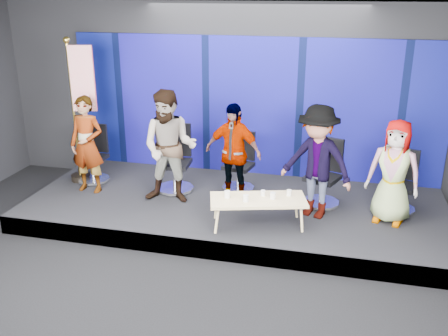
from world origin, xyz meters
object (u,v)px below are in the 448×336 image
(chair_b, at_px, (176,169))
(panelist_b, at_px, (170,147))
(panelist_e, at_px, (394,172))
(mug_b, at_px, (246,198))
(mug_d, at_px, (273,196))
(flag_stand, at_px, (81,108))
(mug_a, at_px, (227,194))
(mug_c, at_px, (263,193))
(chair_c, at_px, (240,171))
(coffee_table, at_px, (258,201))
(panelist_a, at_px, (87,145))
(panelist_c, at_px, (233,153))
(mug_e, at_px, (289,193))
(panelist_d, at_px, (317,162))
(chair_e, at_px, (400,191))
(chair_d, at_px, (323,183))
(chair_a, at_px, (94,163))

(chair_b, relative_size, panelist_b, 0.62)
(panelist_e, relative_size, mug_b, 16.01)
(mug_d, distance_m, flag_stand, 3.90)
(mug_a, xyz_separation_m, mug_c, (0.51, 0.20, -0.01))
(chair_c, height_order, coffee_table, chair_c)
(panelist_a, bearing_deg, flag_stand, 127.87)
(coffee_table, bearing_deg, flag_stand, 162.46)
(panelist_c, relative_size, flag_stand, 0.64)
(mug_c, distance_m, mug_e, 0.40)
(panelist_a, height_order, mug_b, panelist_a)
(mug_d, bearing_deg, mug_a, -169.93)
(panelist_a, distance_m, mug_e, 3.62)
(panelist_d, height_order, mug_e, panelist_d)
(panelist_e, distance_m, mug_e, 1.60)
(mug_e, distance_m, flag_stand, 4.07)
(mug_b, distance_m, mug_c, 0.35)
(panelist_a, xyz_separation_m, chair_b, (1.46, 0.41, -0.47))
(panelist_b, relative_size, panelist_c, 1.13)
(panelist_b, relative_size, mug_b, 18.88)
(panelist_c, bearing_deg, mug_b, -56.25)
(chair_c, relative_size, chair_e, 1.04)
(coffee_table, bearing_deg, chair_b, 147.42)
(coffee_table, relative_size, mug_c, 18.36)
(mug_e, bearing_deg, panelist_e, 15.12)
(chair_c, distance_m, coffee_table, 1.49)
(chair_c, height_order, mug_a, chair_c)
(chair_e, height_order, mug_b, chair_e)
(chair_d, bearing_deg, chair_e, 23.09)
(panelist_a, height_order, coffee_table, panelist_a)
(chair_d, distance_m, mug_c, 1.27)
(chair_e, xyz_separation_m, mug_c, (-2.08, -0.98, 0.15))
(mug_a, relative_size, mug_c, 1.26)
(mug_c, bearing_deg, chair_b, 151.41)
(coffee_table, height_order, flag_stand, flag_stand)
(panelist_a, distance_m, chair_d, 4.10)
(chair_b, xyz_separation_m, chair_d, (2.59, -0.01, -0.02))
(panelist_b, height_order, panelist_c, panelist_b)
(panelist_a, height_order, mug_d, panelist_a)
(mug_b, height_order, mug_d, same)
(panelist_a, xyz_separation_m, panelist_d, (3.94, -0.10, 0.04))
(panelist_d, bearing_deg, panelist_c, -171.20)
(mug_a, bearing_deg, mug_e, 18.64)
(mug_d, relative_size, mug_e, 1.13)
(panelist_b, distance_m, mug_e, 2.10)
(panelist_d, xyz_separation_m, mug_e, (-0.37, -0.34, -0.41))
(panelist_b, height_order, chair_e, panelist_b)
(chair_a, bearing_deg, panelist_e, -2.54)
(chair_a, distance_m, mug_d, 3.69)
(chair_b, xyz_separation_m, mug_a, (1.22, -1.14, 0.11))
(panelist_e, relative_size, flag_stand, 0.61)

